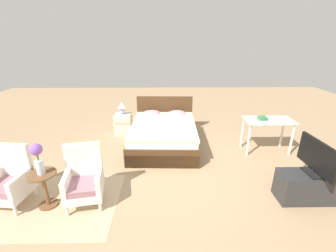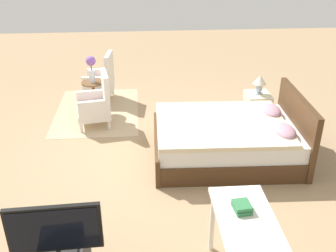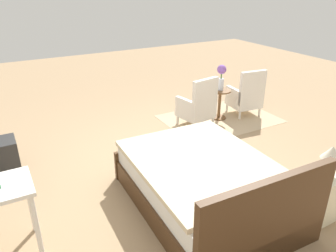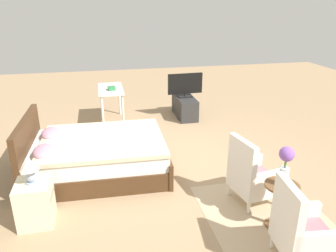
{
  "view_description": "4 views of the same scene",
  "coord_description": "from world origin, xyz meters",
  "views": [
    {
      "loc": [
        -0.02,
        -3.82,
        2.41
      ],
      "look_at": [
        0.05,
        0.32,
        0.8
      ],
      "focal_mm": 24.0,
      "sensor_mm": 36.0,
      "label": 1
    },
    {
      "loc": [
        4.89,
        -0.14,
        3.07
      ],
      "look_at": [
        0.16,
        0.22,
        0.65
      ],
      "focal_mm": 42.0,
      "sensor_mm": 36.0,
      "label": 2
    },
    {
      "loc": [
        1.89,
        3.67,
        2.49
      ],
      "look_at": [
        0.03,
        0.31,
        0.75
      ],
      "focal_mm": 35.0,
      "sensor_mm": 36.0,
      "label": 3
    },
    {
      "loc": [
        -4.73,
        0.97,
        2.56
      ],
      "look_at": [
        0.17,
        -0.07,
        0.62
      ],
      "focal_mm": 35.0,
      "sensor_mm": 36.0,
      "label": 4
    }
  ],
  "objects": [
    {
      "name": "ground_plane",
      "position": [
        0.0,
        0.0,
        0.0
      ],
      "size": [
        16.0,
        16.0,
        0.0
      ],
      "primitive_type": "plane",
      "color": "#A38460"
    },
    {
      "name": "floor_rug",
      "position": [
        -1.82,
        -0.95,
        0.0
      ],
      "size": [
        2.1,
        1.5,
        0.01
      ],
      "color": "tan",
      "rests_on": "ground_plane"
    },
    {
      "name": "bed",
      "position": [
        -0.04,
        1.13,
        0.3
      ],
      "size": [
        1.57,
        2.13,
        0.96
      ],
      "color": "#472D19",
      "rests_on": "ground_plane"
    },
    {
      "name": "armchair_by_window_left",
      "position": [
        -2.38,
        -0.89,
        0.38
      ],
      "size": [
        0.6,
        0.6,
        0.92
      ],
      "color": "white",
      "rests_on": "floor_rug"
    },
    {
      "name": "armchair_by_window_right",
      "position": [
        -1.26,
        -0.89,
        0.38
      ],
      "size": [
        0.62,
        0.62,
        0.92
      ],
      "color": "white",
      "rests_on": "floor_rug"
    },
    {
      "name": "side_table",
      "position": [
        -1.82,
        -0.99,
        0.36
      ],
      "size": [
        0.4,
        0.4,
        0.58
      ],
      "color": "brown",
      "rests_on": "ground_plane"
    },
    {
      "name": "flower_vase",
      "position": [
        -1.82,
        -0.99,
        0.87
      ],
      "size": [
        0.17,
        0.17,
        0.48
      ],
      "color": "silver",
      "rests_on": "side_table"
    },
    {
      "name": "nightstand",
      "position": [
        -1.12,
        1.85,
        0.27
      ],
      "size": [
        0.44,
        0.41,
        0.54
      ],
      "color": "beige",
      "rests_on": "ground_plane"
    },
    {
      "name": "table_lamp",
      "position": [
        -1.12,
        1.85,
        0.76
      ],
      "size": [
        0.22,
        0.22,
        0.33
      ],
      "color": "#9EADC6",
      "rests_on": "nightstand"
    }
  ]
}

